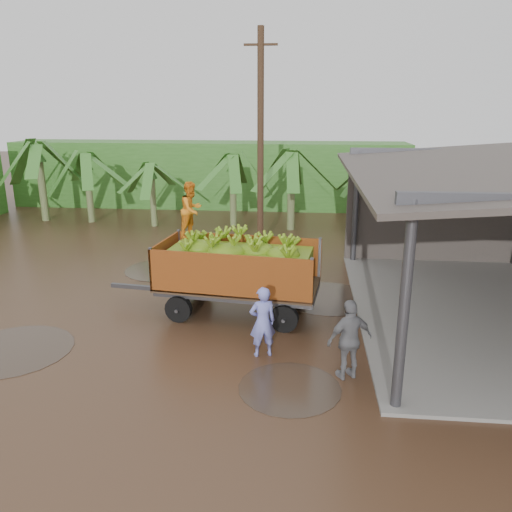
{
  "coord_description": "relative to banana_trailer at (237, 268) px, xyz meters",
  "views": [
    {
      "loc": [
        3.5,
        -12.11,
        5.45
      ],
      "look_at": [
        2.19,
        1.02,
        1.51
      ],
      "focal_mm": 35.0,
      "sensor_mm": 36.0,
      "label": 1
    }
  ],
  "objects": [
    {
      "name": "banana_plants",
      "position": [
        -7.06,
        5.91,
        0.5
      ],
      "size": [
        24.35,
        20.77,
        4.0
      ],
      "color": "#2D661E",
      "rests_on": "ground"
    },
    {
      "name": "utility_pole",
      "position": [
        0.06,
        6.08,
        2.84
      ],
      "size": [
        1.2,
        0.24,
        8.17
      ],
      "color": "#47301E",
      "rests_on": "ground"
    },
    {
      "name": "man_blue",
      "position": [
        0.89,
        -2.38,
        -0.47
      ],
      "size": [
        0.7,
        0.57,
        1.65
      ],
      "primitive_type": "imported",
      "rotation": [
        0.0,
        0.0,
        3.47
      ],
      "color": "#747BD5",
      "rests_on": "ground"
    },
    {
      "name": "banana_trailer",
      "position": [
        0.0,
        0.0,
        0.0
      ],
      "size": [
        6.01,
        2.57,
        3.52
      ],
      "rotation": [
        0.0,
        0.0,
        -0.12
      ],
      "color": "#B45619",
      "rests_on": "ground"
    },
    {
      "name": "ground",
      "position": [
        -1.73,
        -0.53,
        -1.3
      ],
      "size": [
        100.0,
        100.0,
        0.0
      ],
      "primitive_type": "plane",
      "color": "black",
      "rests_on": "ground"
    },
    {
      "name": "hedge_north",
      "position": [
        -3.73,
        15.47,
        0.5
      ],
      "size": [
        22.0,
        3.0,
        3.6
      ],
      "primitive_type": "cube",
      "color": "#2D661E",
      "rests_on": "ground"
    },
    {
      "name": "man_grey",
      "position": [
        2.76,
        -3.17,
        -0.43
      ],
      "size": [
        1.1,
        0.82,
        1.73
      ],
      "primitive_type": "imported",
      "rotation": [
        0.0,
        0.0,
        3.59
      ],
      "color": "slate",
      "rests_on": "ground"
    }
  ]
}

